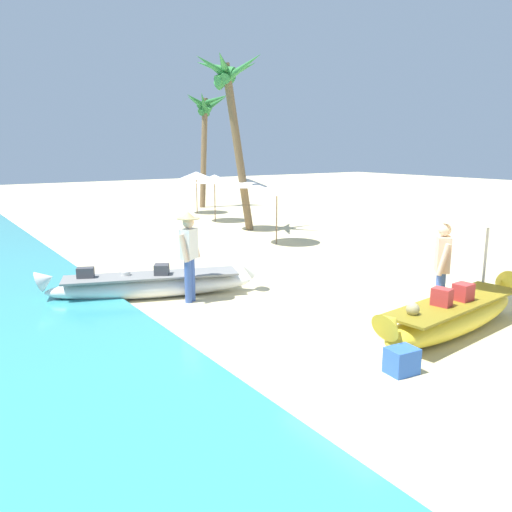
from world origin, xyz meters
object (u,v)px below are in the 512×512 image
(person_vendor_hatted, at_px, (189,250))
(palm_tree_tall_inland, at_px, (206,116))
(cooler_box, at_px, (402,361))
(patio_umbrella_large, at_px, (490,208))
(boat_white_midground, at_px, (152,284))
(palm_tree_leaning_seaward, at_px, (230,90))
(person_tourist_customer, at_px, (442,265))
(boat_yellow_foreground, at_px, (454,315))

(person_vendor_hatted, xyz_separation_m, palm_tree_tall_inland, (8.21, 14.23, 3.49))
(palm_tree_tall_inland, bearing_deg, cooler_box, -111.38)
(patio_umbrella_large, bearing_deg, boat_white_midground, 137.94)
(patio_umbrella_large, bearing_deg, person_vendor_hatted, 139.92)
(palm_tree_tall_inland, height_order, palm_tree_leaning_seaward, palm_tree_leaning_seaward)
(palm_tree_tall_inland, xyz_separation_m, palm_tree_leaning_seaward, (-3.12, -7.44, 0.38))
(palm_tree_leaning_seaward, relative_size, cooler_box, 15.31)
(boat_white_midground, xyz_separation_m, cooler_box, (1.37, -5.25, -0.09))
(person_tourist_customer, height_order, palm_tree_tall_inland, palm_tree_tall_inland)
(boat_yellow_foreground, distance_m, person_tourist_customer, 1.07)
(person_vendor_hatted, distance_m, cooler_box, 4.70)
(patio_umbrella_large, relative_size, palm_tree_tall_inland, 0.38)
(palm_tree_leaning_seaward, bearing_deg, patio_umbrella_large, -94.76)
(palm_tree_tall_inland, relative_size, palm_tree_leaning_seaward, 0.93)
(patio_umbrella_large, height_order, palm_tree_leaning_seaward, palm_tree_leaning_seaward)
(boat_white_midground, distance_m, person_tourist_customer, 5.59)
(boat_yellow_foreground, bearing_deg, boat_white_midground, 124.70)
(boat_yellow_foreground, distance_m, cooler_box, 1.97)
(palm_tree_tall_inland, xyz_separation_m, cooler_box, (-7.35, -18.76, -4.35))
(person_vendor_hatted, bearing_deg, cooler_box, -79.21)
(patio_umbrella_large, distance_m, palm_tree_leaning_seaward, 10.81)
(boat_white_midground, bearing_deg, cooler_box, -75.37)
(boat_white_midground, relative_size, patio_umbrella_large, 2.01)
(boat_yellow_foreground, distance_m, patio_umbrella_large, 2.23)
(patio_umbrella_large, bearing_deg, person_tourist_customer, 166.16)
(boat_yellow_foreground, xyz_separation_m, palm_tree_leaning_seaward, (2.34, 10.79, 4.59))
(person_vendor_hatted, xyz_separation_m, person_tourist_customer, (3.29, -3.33, -0.08))
(palm_tree_tall_inland, bearing_deg, person_tourist_customer, -105.67)
(boat_yellow_foreground, xyz_separation_m, cooler_box, (-1.89, -0.54, -0.13))
(person_vendor_hatted, relative_size, patio_umbrella_large, 0.84)
(palm_tree_leaning_seaward, bearing_deg, boat_yellow_foreground, -102.23)
(person_vendor_hatted, relative_size, palm_tree_leaning_seaward, 0.29)
(boat_white_midground, bearing_deg, patio_umbrella_large, -42.06)
(boat_yellow_foreground, xyz_separation_m, person_vendor_hatted, (-2.76, 4.00, 0.72))
(person_vendor_hatted, bearing_deg, patio_umbrella_large, -40.08)
(person_tourist_customer, distance_m, palm_tree_leaning_seaward, 11.01)
(patio_umbrella_large, bearing_deg, cooler_box, -163.89)
(person_vendor_hatted, distance_m, palm_tree_leaning_seaward, 9.33)
(boat_white_midground, distance_m, palm_tree_tall_inland, 16.64)
(boat_yellow_foreground, xyz_separation_m, boat_white_midground, (-3.26, 4.71, -0.04))
(cooler_box, bearing_deg, palm_tree_tall_inland, 74.81)
(palm_tree_leaning_seaward, bearing_deg, boat_white_midground, -132.67)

